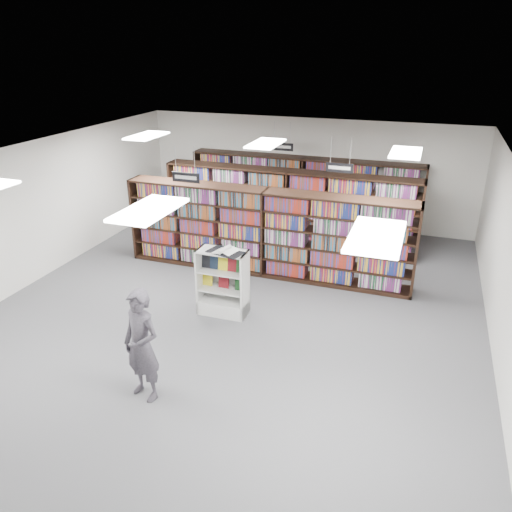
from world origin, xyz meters
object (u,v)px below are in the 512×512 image
(bookshelf_row_near, at_px, (265,233))
(endcap_display, at_px, (224,292))
(open_book, at_px, (225,251))
(shopper, at_px, (142,346))

(bookshelf_row_near, xyz_separation_m, endcap_display, (-0.19, -2.12, -0.57))
(bookshelf_row_near, height_order, endcap_display, bookshelf_row_near)
(open_book, bearing_deg, bookshelf_row_near, 102.24)
(endcap_display, bearing_deg, open_book, -46.63)
(endcap_display, distance_m, open_book, 0.97)
(endcap_display, bearing_deg, shopper, -93.55)
(bookshelf_row_near, distance_m, shopper, 5.02)
(endcap_display, xyz_separation_m, open_book, (0.09, -0.10, 0.97))
(endcap_display, height_order, open_book, open_book)
(endcap_display, bearing_deg, bookshelf_row_near, 84.18)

